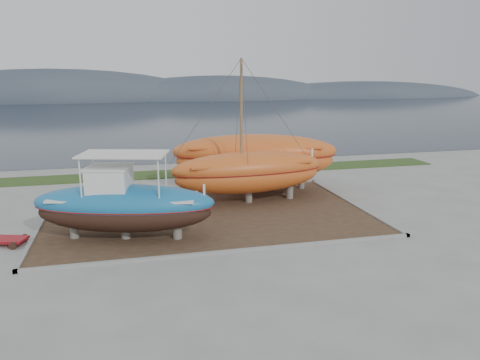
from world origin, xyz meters
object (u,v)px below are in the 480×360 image
object	(u,v)px
orange_sailboat	(249,132)
red_trailer	(9,242)
white_dinghy	(103,205)
orange_bare_hull	(255,163)
blue_caique	(124,196)

from	to	relation	value
orange_sailboat	red_trailer	size ratio (longest dim) A/B	4.06
orange_sailboat	white_dinghy	bearing A→B (deg)	-178.95
orange_bare_hull	red_trailer	bearing A→B (deg)	-140.50
white_dinghy	orange_sailboat	bearing A→B (deg)	-10.27
orange_bare_hull	white_dinghy	bearing A→B (deg)	-146.96
blue_caique	red_trailer	bearing A→B (deg)	-170.47
white_dinghy	orange_bare_hull	distance (m)	10.92
blue_caique	orange_bare_hull	distance (m)	12.05
white_dinghy	orange_bare_hull	size ratio (longest dim) A/B	0.34
orange_bare_hull	red_trailer	xyz separation A→B (m)	(-14.35, -7.63, -1.76)
orange_sailboat	red_trailer	xyz separation A→B (m)	(-13.05, -4.42, -4.30)
orange_bare_hull	red_trailer	distance (m)	16.34
red_trailer	blue_caique	bearing A→B (deg)	12.30
blue_caique	white_dinghy	distance (m)	4.59
blue_caique	orange_bare_hull	size ratio (longest dim) A/B	0.78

